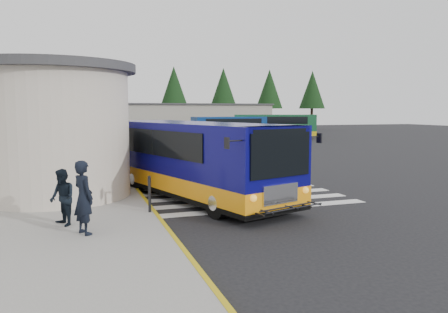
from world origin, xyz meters
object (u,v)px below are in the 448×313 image
object	(u,v)px
transit_bus	(195,162)
far_bus_a	(230,127)
pedestrian_a	(84,197)
pedestrian_b	(62,198)
far_bus_b	(274,125)
bollard	(150,194)

from	to	relation	value
transit_bus	far_bus_a	size ratio (longest dim) A/B	1.18
pedestrian_a	pedestrian_b	world-z (taller)	pedestrian_a
pedestrian_a	far_bus_b	distance (m)	41.12
far_bus_a	far_bus_b	world-z (taller)	far_bus_b
bollard	far_bus_a	distance (m)	36.04
transit_bus	far_bus_a	bearing A→B (deg)	50.72
bollard	far_bus_b	xyz separation A→B (m)	(19.75, 33.04, 0.85)
pedestrian_a	bollard	bearing A→B (deg)	-73.51
bollard	far_bus_a	world-z (taller)	far_bus_a
pedestrian_b	bollard	world-z (taller)	pedestrian_b
transit_bus	pedestrian_b	xyz separation A→B (m)	(-4.58, -3.22, -0.43)
pedestrian_b	far_bus_a	world-z (taller)	far_bus_a
pedestrian_a	transit_bus	bearing A→B (deg)	-70.69
pedestrian_a	far_bus_a	size ratio (longest dim) A/B	0.22
pedestrian_b	far_bus_b	world-z (taller)	far_bus_b
far_bus_a	transit_bus	bearing A→B (deg)	154.99
bollard	pedestrian_a	bearing A→B (deg)	-136.23
bollard	far_bus_b	size ratio (longest dim) A/B	0.12
bollard	far_bus_a	xyz separation A→B (m)	(14.29, 33.07, 0.73)
bollard	transit_bus	bearing A→B (deg)	49.01
transit_bus	pedestrian_a	distance (m)	5.88
transit_bus	far_bus_b	size ratio (longest dim) A/B	1.07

